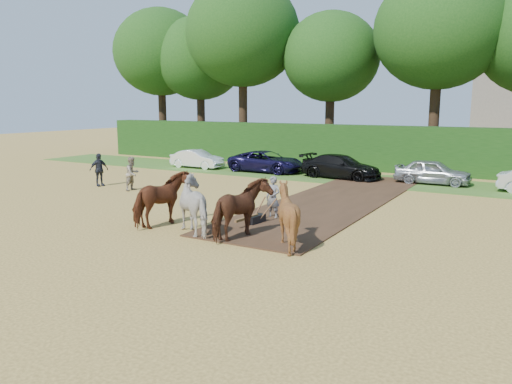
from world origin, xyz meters
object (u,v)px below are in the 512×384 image
at_px(parked_cars, 398,171).
at_px(church, 502,26).
at_px(spectator_near, 132,174).
at_px(spectator_far, 99,170).
at_px(plough_team, 222,207).

xyz_separation_m(parked_cars, church, (1.35, 41.07, 13.04)).
bearing_deg(spectator_near, church, -15.79).
bearing_deg(spectator_far, parked_cars, -39.22).
xyz_separation_m(plough_team, parked_cars, (2.24, 14.57, -0.30)).
relative_size(spectator_far, plough_team, 0.27).
xyz_separation_m(spectator_near, plough_team, (9.03, -5.16, 0.11)).
distance_m(spectator_far, plough_team, 12.70).
relative_size(plough_team, church, 0.25).
bearing_deg(plough_team, spectator_far, 155.61).
height_order(spectator_far, plough_team, plough_team).
distance_m(spectator_near, spectator_far, 2.54).
distance_m(spectator_far, church, 54.17).
relative_size(spectator_near, church, 0.06).
bearing_deg(spectator_far, church, -0.00).
bearing_deg(plough_team, church, 86.30).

